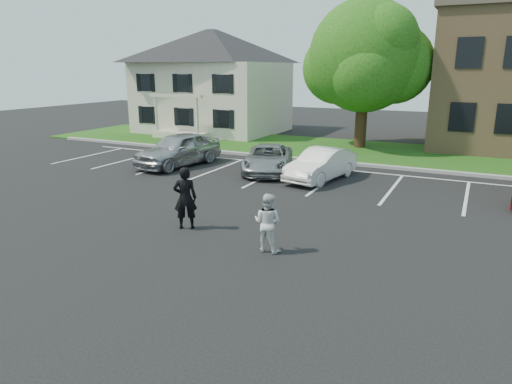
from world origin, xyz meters
TOP-DOWN VIEW (x-y plane):
  - ground_plane at (0.00, 0.00)m, footprint 90.00×90.00m
  - curb at (0.00, 12.00)m, footprint 40.00×0.30m
  - grass_strip at (0.00, 16.00)m, footprint 44.00×8.00m
  - stall_lines at (1.40, 8.95)m, footprint 34.00×5.36m
  - house at (-13.00, 19.97)m, footprint 10.30×9.22m
  - tree at (-0.75, 17.43)m, footprint 7.80×7.20m
  - man_black_suit at (-2.09, 0.33)m, footprint 0.85×0.77m
  - man_white_shirt at (0.94, -0.21)m, footprint 0.81×0.64m
  - car_silver_west at (-7.82, 8.01)m, footprint 2.74×5.18m
  - car_silver_minivan at (-3.12, 8.67)m, footprint 3.50×5.06m
  - car_white_sedan at (-0.36, 8.27)m, footprint 2.27×4.40m

SIDE VIEW (x-z plane):
  - ground_plane at x=0.00m, z-range 0.00..0.00m
  - stall_lines at x=1.40m, z-range 0.00..0.01m
  - grass_strip at x=0.00m, z-range 0.00..0.08m
  - curb at x=0.00m, z-range 0.00..0.15m
  - car_silver_minivan at x=-3.12m, z-range 0.00..1.28m
  - car_white_sedan at x=-0.36m, z-range 0.00..1.38m
  - man_white_shirt at x=0.94m, z-range 0.00..1.62m
  - car_silver_west at x=-7.82m, z-range 0.00..1.68m
  - man_black_suit at x=-2.09m, z-range 0.00..1.94m
  - house at x=-13.00m, z-range 0.03..7.63m
  - tree at x=-0.75m, z-range 0.95..9.75m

